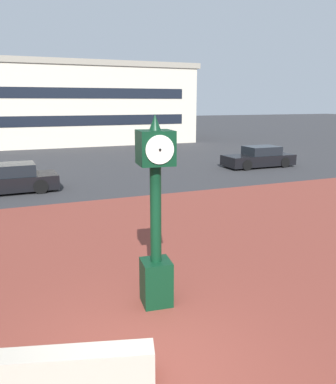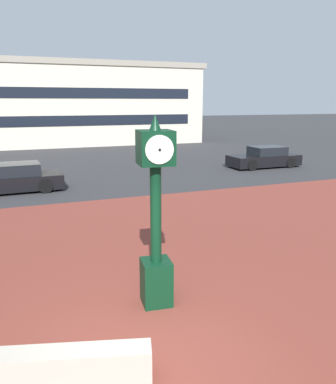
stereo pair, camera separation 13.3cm
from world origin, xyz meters
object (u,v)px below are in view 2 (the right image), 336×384
Objects in this scene: car_street_near at (14,179)px; car_street_far at (265,158)px; civic_building at (31,104)px; street_clock at (156,218)px.

car_street_near and car_street_far have the same top height.
car_street_near is at bearing -94.50° from civic_building.
civic_building is (-12.79, 20.53, 3.23)m from car_street_far.
car_street_far is at bearing -58.08° from civic_building.
car_street_far is 24.40m from civic_building.
street_clock reaches higher than car_street_near.
civic_building is at bearing -5.94° from car_street_near.
car_street_near is (-2.69, 11.78, -1.23)m from street_clock.
car_street_near is at bearing 96.38° from car_street_far.
street_clock reaches higher than car_street_far.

